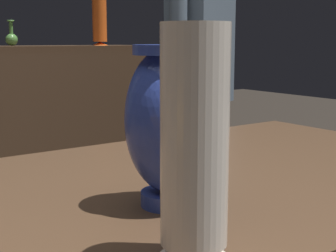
{
  "coord_description": "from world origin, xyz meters",
  "views": [
    {
      "loc": [
        -0.45,
        -0.63,
        1.02
      ],
      "look_at": [
        -0.03,
        -0.05,
        0.9
      ],
      "focal_mm": 53.51,
      "sensor_mm": 36.0,
      "label": 1
    }
  ],
  "objects_px": {
    "shelf_vase_right": "(12,38)",
    "visitor_near_right": "(201,71)",
    "vase_left_accent": "(194,146)",
    "vase_centerpiece": "(169,121)",
    "shelf_vase_far_right": "(99,18)"
  },
  "relations": [
    {
      "from": "shelf_vase_right",
      "to": "vase_centerpiece",
      "type": "bearing_deg",
      "value": -104.0
    },
    {
      "from": "vase_left_accent",
      "to": "vase_centerpiece",
      "type": "bearing_deg",
      "value": 62.84
    },
    {
      "from": "visitor_near_right",
      "to": "vase_left_accent",
      "type": "bearing_deg",
      "value": 26.26
    },
    {
      "from": "vase_left_accent",
      "to": "shelf_vase_far_right",
      "type": "distance_m",
      "value": 2.7
    },
    {
      "from": "vase_centerpiece",
      "to": "shelf_vase_right",
      "type": "bearing_deg",
      "value": 76.0
    },
    {
      "from": "vase_left_accent",
      "to": "visitor_near_right",
      "type": "bearing_deg",
      "value": 50.35
    },
    {
      "from": "shelf_vase_right",
      "to": "vase_left_accent",
      "type": "bearing_deg",
      "value": -104.86
    },
    {
      "from": "vase_centerpiece",
      "to": "vase_left_accent",
      "type": "relative_size",
      "value": 0.9
    },
    {
      "from": "vase_centerpiece",
      "to": "vase_left_accent",
      "type": "height_order",
      "value": "vase_left_accent"
    },
    {
      "from": "vase_centerpiece",
      "to": "visitor_near_right",
      "type": "bearing_deg",
      "value": 48.96
    },
    {
      "from": "shelf_vase_far_right",
      "to": "visitor_near_right",
      "type": "bearing_deg",
      "value": -95.48
    },
    {
      "from": "vase_left_accent",
      "to": "shelf_vase_right",
      "type": "distance_m",
      "value": 2.59
    },
    {
      "from": "vase_centerpiece",
      "to": "visitor_near_right",
      "type": "distance_m",
      "value": 1.52
    },
    {
      "from": "shelf_vase_right",
      "to": "visitor_near_right",
      "type": "height_order",
      "value": "visitor_near_right"
    },
    {
      "from": "vase_centerpiece",
      "to": "visitor_near_right",
      "type": "relative_size",
      "value": 0.14
    }
  ]
}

